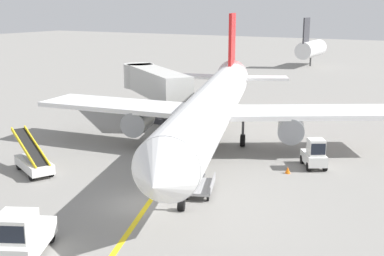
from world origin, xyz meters
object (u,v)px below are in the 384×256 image
Objects in this scene: belt_loader_forward_hold at (33,161)px; baggage_cart_loaded at (200,186)px; ground_crew_marshaller at (162,151)px; airliner at (213,106)px; safety_cone_nose_left at (288,170)px; jet_bridge at (152,82)px; baggage_tug_near_wing at (314,155)px; pushback_tug at (21,236)px.

belt_loader_forward_hold is 1.33× the size of baggage_cart_loaded.
ground_crew_marshaller reaches higher than baggage_cart_loaded.
airliner reaches higher than belt_loader_forward_hold.
belt_loader_forward_hold is at bearing -151.10° from safety_cone_nose_left.
jet_bridge is 20.62m from baggage_tug_near_wing.
belt_loader_forward_hold is (-7.86, -10.66, -2.64)m from airliner.
baggage_cart_loaded is (14.26, -16.37, -3.07)m from jet_bridge.
baggage_tug_near_wing is 10.52m from ground_crew_marshaller.
ground_crew_marshaller is (-1.49, -4.89, -2.51)m from airliner.
pushback_tug is (11.12, -27.03, -2.55)m from jet_bridge.
pushback_tug is at bearing -82.27° from ground_crew_marshaller.
airliner is 12.58× the size of baggage_tug_near_wing.
safety_cone_nose_left is (-1.17, -2.01, -0.71)m from baggage_tug_near_wing.
baggage_tug_near_wing is at bearing -3.60° from airliner.
baggage_cart_loaded is (-4.46, -8.13, -0.46)m from baggage_tug_near_wing.
baggage_tug_near_wing is at bearing 32.52° from belt_loader_forward_hold.
airliner is 13.50m from belt_loader_forward_hold.
jet_bridge is 2.32× the size of belt_loader_forward_hold.
airliner reaches higher than baggage_cart_loaded.
ground_crew_marshaller is at bearing -164.24° from safety_cone_nose_left.
baggage_cart_loaded is (3.61, -8.64, -2.95)m from airliner.
belt_loader_forward_hold is at bearing -169.99° from baggage_cart_loaded.
pushback_tug is 2.39× the size of ground_crew_marshaller.
safety_cone_nose_left is at bearing -120.30° from baggage_tug_near_wing.
jet_bridge is at bearing 98.65° from belt_loader_forward_hold.
baggage_cart_loaded is (3.14, 10.66, -0.53)m from pushback_tug.
pushback_tug is 17.98m from safety_cone_nose_left.
baggage_tug_near_wing is 0.54× the size of belt_loader_forward_hold.
ground_crew_marshaller is 3.86× the size of safety_cone_nose_left.
safety_cone_nose_left is (14.75, 8.14, -0.56)m from belt_loader_forward_hold.
ground_crew_marshaller is at bearing -54.01° from jet_bridge.
jet_bridge is (-10.65, 7.73, 0.12)m from airliner.
airliner reaches higher than safety_cone_nose_left.
baggage_cart_loaded is at bearing -67.35° from airliner.
airliner is at bearing 159.94° from safety_cone_nose_left.
pushback_tug is at bearing -110.98° from safety_cone_nose_left.
airliner is at bearing 53.61° from belt_loader_forward_hold.
baggage_tug_near_wing is 6.19× the size of safety_cone_nose_left.
jet_bridge is 29.33m from pushback_tug.
airliner is 77.95× the size of safety_cone_nose_left.
ground_crew_marshaller is 8.74m from safety_cone_nose_left.
pushback_tug is at bearing -112.04° from baggage_tug_near_wing.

